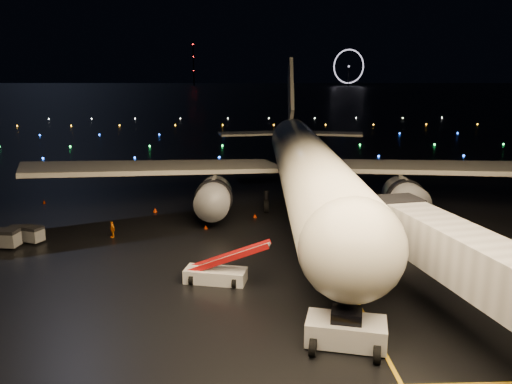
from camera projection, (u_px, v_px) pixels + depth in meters
ground at (231, 99)px, 326.35m from camera, size 2000.00×2000.00×0.00m
lane_centre at (321, 233)px, 49.54m from camera, size 0.25×80.00×0.02m
airliner at (305, 131)px, 57.55m from camera, size 66.01×62.96×18.02m
pushback_tug at (346, 327)px, 28.92m from camera, size 5.04×3.47×2.19m
belt_loader at (215, 261)px, 37.59m from camera, size 7.03×3.26×3.29m
crew_c at (112, 229)px, 48.17m from camera, size 0.89×0.99×1.62m
safety_cone_0 at (206, 227)px, 51.00m from camera, size 0.52×0.52×0.45m
safety_cone_1 at (255, 215)px, 55.13m from camera, size 0.46×0.46×0.46m
safety_cone_2 at (155, 210)px, 57.19m from camera, size 0.49×0.49×0.52m
safety_cone_3 at (44, 202)px, 61.03m from camera, size 0.46×0.46×0.48m
ferris_wheel at (349, 68)px, 735.40m from camera, size 49.33×16.80×52.00m
radio_mast at (193, 64)px, 744.83m from camera, size 1.80×1.80×64.00m
taxiway_lights at (223, 132)px, 137.57m from camera, size 164.00×92.00×0.36m
baggage_cart_0 at (33, 235)px, 46.67m from camera, size 2.19×1.91×1.56m
baggage_cart_1 at (19, 234)px, 47.03m from camera, size 1.82×1.32×1.50m
baggage_cart_2 at (7, 239)px, 45.22m from camera, size 2.21×1.70×1.72m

